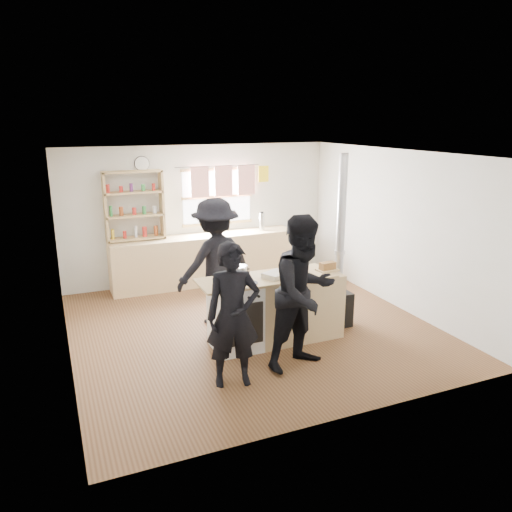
% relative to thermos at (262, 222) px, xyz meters
% --- Properties ---
extents(ground, '(5.00, 5.00, 0.01)m').
position_rel_thermos_xyz_m(ground, '(-1.14, -2.22, -1.07)').
color(ground, brown).
rests_on(ground, ground).
extents(back_counter, '(3.40, 0.55, 0.90)m').
position_rel_thermos_xyz_m(back_counter, '(-1.14, 0.00, -0.62)').
color(back_counter, '#DABA83').
rests_on(back_counter, ground).
extents(shelving_unit, '(1.00, 0.28, 1.20)m').
position_rel_thermos_xyz_m(shelving_unit, '(-2.34, 0.12, 0.45)').
color(shelving_unit, tan).
rests_on(shelving_unit, back_counter).
extents(thermos, '(0.10, 0.10, 0.33)m').
position_rel_thermos_xyz_m(thermos, '(0.00, 0.00, 0.00)').
color(thermos, silver).
rests_on(thermos, back_counter).
extents(cooking_island, '(1.97, 0.64, 0.93)m').
position_rel_thermos_xyz_m(cooking_island, '(-0.99, -2.77, -0.60)').
color(cooking_island, white).
rests_on(cooking_island, ground).
extents(skillet_greens, '(0.45, 0.45, 0.05)m').
position_rel_thermos_xyz_m(skillet_greens, '(-1.69, -2.93, -0.11)').
color(skillet_greens, black).
rests_on(skillet_greens, cooking_island).
extents(roast_tray, '(0.40, 0.36, 0.07)m').
position_rel_thermos_xyz_m(roast_tray, '(-1.03, -2.82, -0.10)').
color(roast_tray, silver).
rests_on(roast_tray, cooking_island).
extents(stockpot_stove, '(0.23, 0.23, 0.19)m').
position_rel_thermos_xyz_m(stockpot_stove, '(-1.49, -2.66, -0.05)').
color(stockpot_stove, silver).
rests_on(stockpot_stove, cooking_island).
extents(stockpot_counter, '(0.31, 0.31, 0.23)m').
position_rel_thermos_xyz_m(stockpot_counter, '(-0.69, -2.66, -0.03)').
color(stockpot_counter, '#B1B1B3').
rests_on(stockpot_counter, cooking_island).
extents(bread_board, '(0.30, 0.23, 0.12)m').
position_rel_thermos_xyz_m(bread_board, '(-0.25, -2.83, -0.09)').
color(bread_board, tan).
rests_on(bread_board, cooking_island).
extents(flue_heater, '(0.35, 0.35, 2.50)m').
position_rel_thermos_xyz_m(flue_heater, '(0.06, -2.63, -0.42)').
color(flue_heater, black).
rests_on(flue_heater, ground).
extents(person_near_left, '(0.67, 0.51, 1.67)m').
position_rel_thermos_xyz_m(person_near_left, '(-1.93, -3.62, -0.23)').
color(person_near_left, black).
rests_on(person_near_left, ground).
extents(person_near_right, '(1.07, 0.92, 1.89)m').
position_rel_thermos_xyz_m(person_near_right, '(-1.00, -3.55, -0.12)').
color(person_near_right, black).
rests_on(person_near_right, ground).
extents(person_far, '(1.33, 0.95, 1.87)m').
position_rel_thermos_xyz_m(person_far, '(-1.54, -1.85, -0.13)').
color(person_far, black).
rests_on(person_far, ground).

